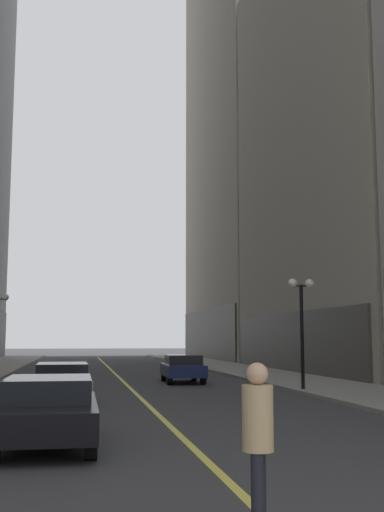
{
  "coord_description": "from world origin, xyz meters",
  "views": [
    {
      "loc": [
        -2.22,
        -3.47,
        2.09
      ],
      "look_at": [
        4.3,
        33.49,
        6.93
      ],
      "focal_mm": 44.98,
      "sensor_mm": 36.0,
      "label": 1
    }
  ],
  "objects_px": {
    "car_black": "(48,409)",
    "street_lamp_right_mid": "(301,309)",
    "car_grey": "(62,383)",
    "pedestrian_in_tan_trench": "(258,433)",
    "car_navy": "(183,367)"
  },
  "relations": [
    {
      "from": "car_black",
      "to": "street_lamp_right_mid",
      "type": "bearing_deg",
      "value": 50.02
    },
    {
      "from": "car_grey",
      "to": "street_lamp_right_mid",
      "type": "relative_size",
      "value": 0.98
    },
    {
      "from": "car_grey",
      "to": "pedestrian_in_tan_trench",
      "type": "xyz_separation_m",
      "value": [
        2.4,
        -13.86,
        0.36
      ]
    },
    {
      "from": "car_grey",
      "to": "car_navy",
      "type": "bearing_deg",
      "value": 61.23
    },
    {
      "from": "car_grey",
      "to": "pedestrian_in_tan_trench",
      "type": "height_order",
      "value": "pedestrian_in_tan_trench"
    },
    {
      "from": "car_grey",
      "to": "street_lamp_right_mid",
      "type": "xyz_separation_m",
      "value": [
        9.09,
        3.39,
        2.54
      ]
    },
    {
      "from": "car_black",
      "to": "car_navy",
      "type": "bearing_deg",
      "value": 72.48
    },
    {
      "from": "car_grey",
      "to": "car_navy",
      "type": "distance_m",
      "value": 11.24
    },
    {
      "from": "street_lamp_right_mid",
      "to": "car_black",
      "type": "bearing_deg",
      "value": -129.98
    },
    {
      "from": "car_navy",
      "to": "street_lamp_right_mid",
      "type": "xyz_separation_m",
      "value": [
        3.68,
        -6.46,
        2.54
      ]
    },
    {
      "from": "car_black",
      "to": "car_navy",
      "type": "height_order",
      "value": "same"
    },
    {
      "from": "car_grey",
      "to": "car_black",
      "type": "bearing_deg",
      "value": -90.64
    },
    {
      "from": "car_black",
      "to": "car_navy",
      "type": "relative_size",
      "value": 1.08
    },
    {
      "from": "car_black",
      "to": "car_navy",
      "type": "distance_m",
      "value": 18.26
    },
    {
      "from": "car_navy",
      "to": "pedestrian_in_tan_trench",
      "type": "height_order",
      "value": "pedestrian_in_tan_trench"
    }
  ]
}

